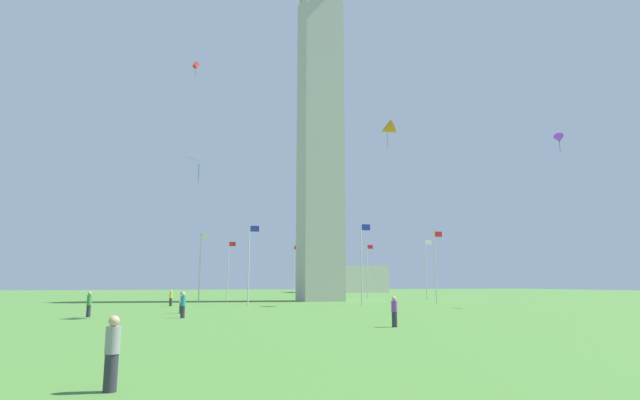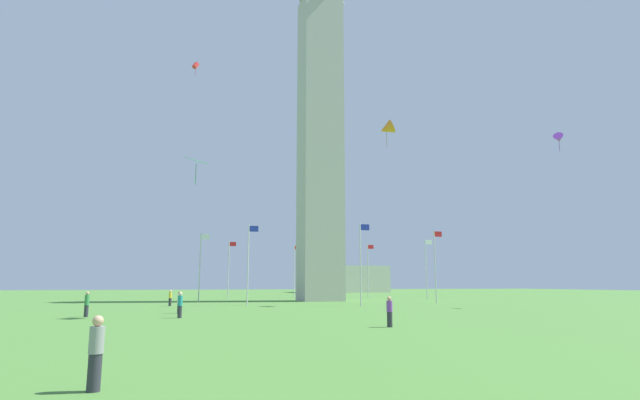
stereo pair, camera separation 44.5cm
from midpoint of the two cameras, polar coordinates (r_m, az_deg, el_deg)
ground_plane at (r=68.31m, az=0.19°, el=-11.41°), size 260.00×260.00×0.00m
obelisk_monument at (r=71.89m, az=0.18°, el=8.81°), size 5.47×5.47×49.71m
flagpole_n at (r=74.23m, az=12.19°, el=-7.39°), size 1.12×0.14×8.68m
flagpole_ne at (r=82.52m, az=5.66°, el=-7.74°), size 1.12×0.14×8.68m
flagpole_e at (r=83.68m, az=-2.75°, el=-7.80°), size 1.12×0.14×8.68m
flagpole_se at (r=77.30m, az=-10.17°, el=-7.52°), size 1.12×0.14×8.68m
flagpole_s at (r=65.80m, az=-13.27°, el=-7.11°), size 1.12×0.14×8.68m
flagpole_sw at (r=55.05m, az=-7.89°, el=-6.86°), size 1.12×0.14×8.68m
flagpole_w at (r=53.27m, az=4.92°, el=-6.83°), size 1.12×0.14×8.68m
flagpole_nw at (r=62.16m, az=13.19°, el=-6.99°), size 1.12×0.14×8.68m
person_teal_shirt at (r=36.16m, az=-15.28°, el=-11.45°), size 0.32×0.32×1.73m
person_white_shirt at (r=41.51m, az=-15.39°, el=-11.17°), size 0.32×0.32×1.70m
person_yellow_shirt at (r=55.24m, az=-16.44°, el=-10.64°), size 0.32×0.32×1.66m
person_purple_shirt at (r=28.00m, az=8.37°, el=-12.47°), size 0.32×0.32×1.63m
person_green_shirt at (r=39.45m, az=-24.70°, el=-10.72°), size 0.32×0.32×1.76m
person_gray_shirt at (r=12.46m, az=-23.18°, el=-15.74°), size 0.32×0.32×1.62m
kite_green_diamond at (r=37.44m, az=-13.56°, el=4.29°), size 1.76×1.75×2.00m
kite_orange_delta at (r=57.03m, az=7.79°, el=8.04°), size 2.37×2.15×3.23m
kite_purple_delta at (r=57.76m, az=25.71°, el=6.31°), size 1.58×1.55×2.00m
kite_red_box at (r=64.88m, az=-13.77°, el=14.64°), size 0.90×0.94×1.72m
distant_building at (r=134.45m, az=2.72°, el=-8.98°), size 20.95×14.41×6.82m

